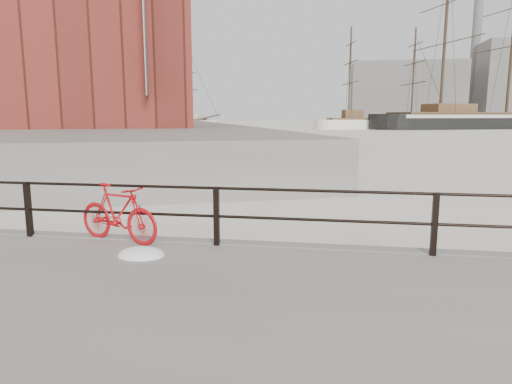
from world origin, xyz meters
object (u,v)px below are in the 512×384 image
at_px(barque_black, 505,129).
at_px(schooner_left, 165,128).
at_px(workboat_near, 89,146).
at_px(workboat_far, 133,135).
at_px(schooner_mid, 379,129).
at_px(bicycle, 118,213).

xyz_separation_m(barque_black, schooner_left, (-64.63, -8.22, 0.00)).
relative_size(barque_black, workboat_near, 5.23).
xyz_separation_m(schooner_left, workboat_far, (7.49, -31.08, 0.00)).
bearing_deg(schooner_mid, workboat_near, -131.55).
bearing_deg(workboat_near, schooner_mid, 35.67).
bearing_deg(workboat_near, workboat_far, 78.52).
bearing_deg(bicycle, workboat_far, 132.14).
distance_m(schooner_mid, workboat_near, 59.77).
distance_m(schooner_mid, schooner_left, 40.94).
height_order(bicycle, workboat_far, workboat_far).
xyz_separation_m(schooner_left, workboat_near, (12.66, -50.85, 0.00)).
xyz_separation_m(barque_black, schooner_mid, (-23.73, -6.39, 0.00)).
xyz_separation_m(schooner_mid, workboat_near, (-28.24, -52.67, 0.00)).
height_order(barque_black, schooner_mid, barque_black).
xyz_separation_m(schooner_mid, schooner_left, (-40.90, -1.82, 0.00)).
xyz_separation_m(bicycle, workboat_near, (-16.04, 27.54, -0.86)).
distance_m(barque_black, workboat_near, 78.68).
relative_size(bicycle, barque_black, 0.03).
bearing_deg(schooner_mid, schooner_left, 169.20).
height_order(bicycle, schooner_left, schooner_left).
bearing_deg(barque_black, workboat_far, -168.04).
bearing_deg(schooner_left, barque_black, 11.22).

